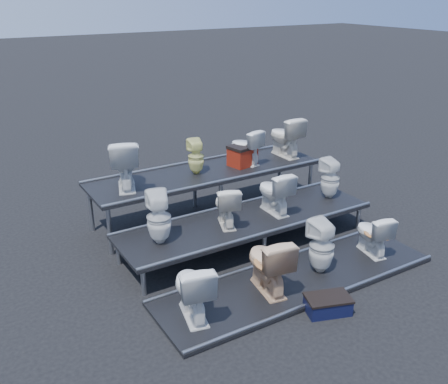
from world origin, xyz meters
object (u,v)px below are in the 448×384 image
toilet_4 (159,218)px  toilet_5 (226,205)px  toilet_1 (268,263)px  toilet_0 (192,289)px  toilet_8 (125,163)px  toilet_3 (373,234)px  red_crate (242,157)px  toilet_2 (322,246)px  toilet_7 (330,178)px  toilet_11 (285,136)px  toilet_9 (196,157)px  step_stool (328,305)px  toilet_10 (246,147)px  toilet_6 (274,192)px

toilet_4 → toilet_5: 1.12m
toilet_1 → toilet_4: size_ratio=1.05×
toilet_0 → toilet_8: toilet_8 is taller
toilet_4 → toilet_5: bearing=-165.2°
toilet_3 → red_crate: bearing=-63.1°
toilet_2 → toilet_5: toilet_5 is taller
toilet_7 → toilet_11: 1.37m
toilet_1 → toilet_5: size_ratio=1.26×
red_crate → toilet_1: bearing=-127.0°
toilet_5 → toilet_9: (0.18, 1.30, 0.38)m
toilet_1 → toilet_4: toilet_4 is taller
toilet_8 → toilet_0: bearing=105.2°
toilet_7 → red_crate: 1.61m
toilet_0 → step_stool: 1.75m
toilet_7 → toilet_9: (-1.92, 1.30, 0.35)m
toilet_8 → step_stool: bearing=131.3°
toilet_1 → toilet_0: bearing=9.2°
toilet_1 → toilet_7: bearing=-140.6°
toilet_3 → toilet_4: 3.24m
toilet_9 → toilet_11: (1.92, 0.00, 0.08)m
toilet_1 → toilet_10: toilet_10 is taller
toilet_7 → toilet_9: size_ratio=1.15×
toilet_10 → step_stool: size_ratio=1.18×
red_crate → toilet_10: bearing=16.2°
toilet_4 → toilet_10: size_ratio=1.20×
toilet_2 → toilet_9: toilet_9 is taller
toilet_4 → toilet_7: bearing=-165.2°
toilet_6 → toilet_5: bearing=2.6°
toilet_0 → red_crate: red_crate is taller
toilet_2 → toilet_9: bearing=-77.3°
toilet_11 → red_crate: 1.03m
toilet_8 → toilet_6: bearing=166.1°
toilet_2 → step_stool: (-0.53, -0.75, -0.36)m
toilet_3 → toilet_11: toilet_11 is taller
toilet_5 → toilet_4: bearing=20.2°
toilet_0 → toilet_6: 2.56m
toilet_4 → toilet_2: bearing=160.6°
toilet_0 → toilet_2: bearing=-167.4°
toilet_7 → toilet_1: bearing=28.9°
toilet_2 → toilet_11: bearing=-117.3°
toilet_3 → toilet_8: 4.01m
toilet_0 → red_crate: 3.53m
toilet_8 → red_crate: bearing=-162.4°
toilet_4 → step_stool: toilet_4 is taller
toilet_6 → toilet_10: 1.38m
toilet_10 → toilet_11: toilet_11 is taller
toilet_0 → toilet_8: 2.73m
toilet_6 → toilet_10: bearing=-100.2°
toilet_10 → red_crate: size_ratio=1.44×
toilet_3 → toilet_9: toilet_9 is taller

